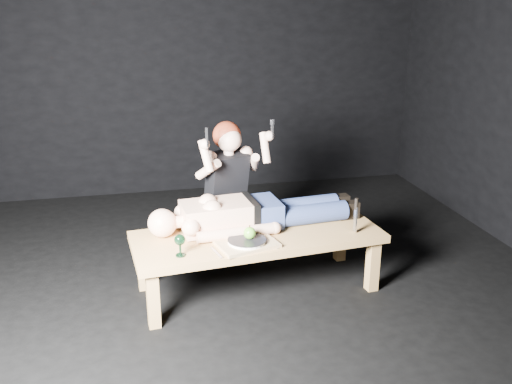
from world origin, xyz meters
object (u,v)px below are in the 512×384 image
lying_man (258,209)px  kneeling_woman (223,190)px  serving_tray (247,244)px  carving_knife (356,216)px  goblet (180,245)px  table (257,262)px

lying_man → kneeling_woman: kneeling_woman is taller
serving_tray → carving_knife: carving_knife is taller
kneeling_woman → goblet: kneeling_woman is taller
table → serving_tray: bearing=-127.6°
lying_man → carving_knife: (0.65, -0.29, 0.00)m
serving_tray → goblet: (-0.46, -0.07, 0.06)m
table → goblet: goblet is taller
table → goblet: size_ratio=11.67×
table → carving_knife: carving_knife is taller
table → serving_tray: (-0.12, -0.19, 0.24)m
carving_knife → table: bearing=163.3°
lying_man → kneeling_woman: 0.44m
kneeling_woman → goblet: 0.91m
lying_man → carving_knife: carving_knife is taller
table → lying_man: bearing=70.0°
carving_knife → kneeling_woman: bearing=135.5°
table → lying_man: 0.39m
lying_man → serving_tray: (-0.16, -0.34, -0.12)m
table → kneeling_woman: bearing=100.5°
serving_tray → carving_knife: size_ratio=1.49×
goblet → carving_knife: (1.27, 0.11, 0.06)m
goblet → carving_knife: bearing=5.1°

